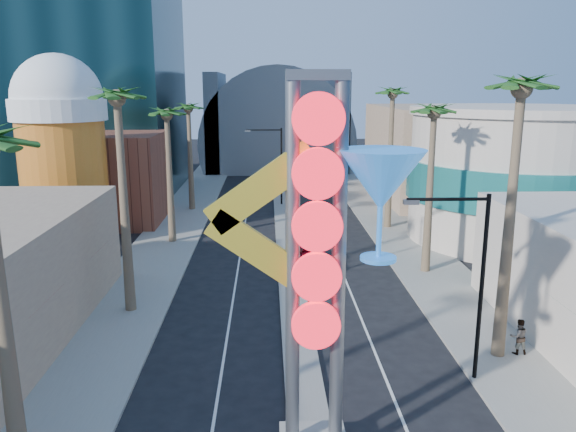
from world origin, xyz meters
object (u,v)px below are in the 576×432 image
Objects in this scene: pedestrian_a at (508,301)px; pedestrian_b at (519,336)px; neon_sign at (343,249)px; red_pickup at (307,257)px.

pedestrian_b is at bearing 58.52° from pedestrian_a.
red_pickup is at bearing 88.92° from neon_sign.
red_pickup is 15.95m from pedestrian_b.
neon_sign is 16.31m from pedestrian_a.
pedestrian_a is at bearing -43.75° from red_pickup.
neon_sign is 21.46m from red_pickup.
pedestrian_b is at bearing -57.06° from red_pickup.
neon_sign reaches higher than red_pickup.
pedestrian_a is (9.92, -9.40, 0.38)m from red_pickup.
pedestrian_a is at bearing 46.97° from neon_sign.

